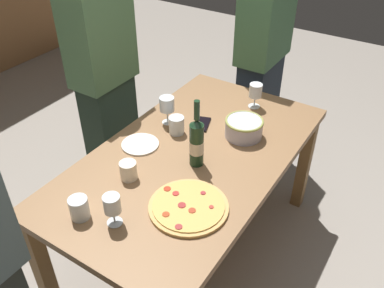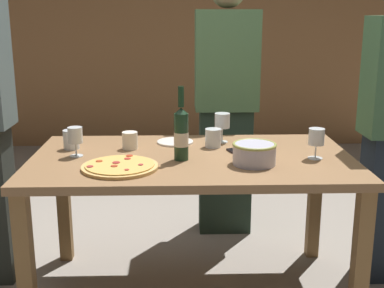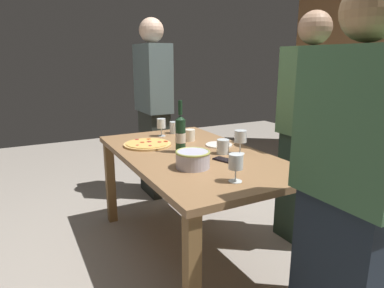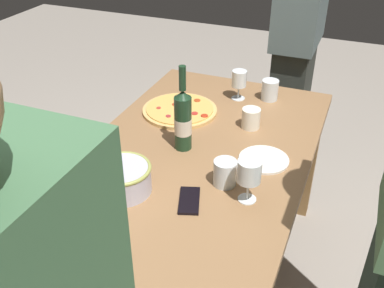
# 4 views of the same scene
# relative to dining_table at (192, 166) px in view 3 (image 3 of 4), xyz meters

# --- Properties ---
(ground_plane) EXTENTS (8.00, 8.00, 0.00)m
(ground_plane) POSITION_rel_dining_table_xyz_m (0.00, 0.00, -0.66)
(ground_plane) COLOR gray
(dining_table) EXTENTS (1.60, 0.90, 0.75)m
(dining_table) POSITION_rel_dining_table_xyz_m (0.00, 0.00, 0.00)
(dining_table) COLOR #916843
(dining_table) RESTS_ON ground
(pizza) EXTENTS (0.35, 0.35, 0.02)m
(pizza) POSITION_rel_dining_table_xyz_m (-0.34, -0.20, 0.10)
(pizza) COLOR #DEAC63
(pizza) RESTS_ON dining_table
(serving_bowl) EXTENTS (0.21, 0.21, 0.10)m
(serving_bowl) POSITION_rel_dining_table_xyz_m (0.29, -0.15, 0.15)
(serving_bowl) COLOR silver
(serving_bowl) RESTS_ON dining_table
(wine_bottle) EXTENTS (0.07, 0.07, 0.36)m
(wine_bottle) POSITION_rel_dining_table_xyz_m (-0.05, -0.06, 0.23)
(wine_bottle) COLOR #1B3921
(wine_bottle) RESTS_ON dining_table
(wine_glass_near_pizza) EXTENTS (0.07, 0.07, 0.15)m
(wine_glass_near_pizza) POSITION_rel_dining_table_xyz_m (-0.58, 0.02, 0.19)
(wine_glass_near_pizza) COLOR white
(wine_glass_near_pizza) RESTS_ON dining_table
(wine_glass_by_bottle) EXTENTS (0.08, 0.08, 0.16)m
(wine_glass_by_bottle) POSITION_rel_dining_table_xyz_m (0.17, 0.28, 0.21)
(wine_glass_by_bottle) COLOR white
(wine_glass_by_bottle) RESTS_ON dining_table
(wine_glass_far_left) EXTENTS (0.08, 0.08, 0.15)m
(wine_glass_far_left) POSITION_rel_dining_table_xyz_m (0.60, -0.06, 0.20)
(wine_glass_far_left) COLOR white
(wine_glass_far_left) RESTS_ON dining_table
(cup_amber) EXTENTS (0.08, 0.08, 0.09)m
(cup_amber) POSITION_rel_dining_table_xyz_m (-0.32, 0.15, 0.14)
(cup_amber) COLOR white
(cup_amber) RESTS_ON dining_table
(cup_ceramic) EXTENTS (0.09, 0.09, 0.10)m
(cup_ceramic) POSITION_rel_dining_table_xyz_m (0.12, 0.18, 0.14)
(cup_ceramic) COLOR white
(cup_ceramic) RESTS_ON dining_table
(cup_spare) EXTENTS (0.08, 0.08, 0.10)m
(cup_spare) POSITION_rel_dining_table_xyz_m (-0.63, 0.16, 0.14)
(cup_spare) COLOR white
(cup_spare) RESTS_ON dining_table
(side_plate) EXTENTS (0.20, 0.20, 0.01)m
(side_plate) POSITION_rel_dining_table_xyz_m (-0.08, 0.27, 0.10)
(side_plate) COLOR white
(side_plate) RESTS_ON dining_table
(cell_phone) EXTENTS (0.16, 0.11, 0.01)m
(cell_phone) POSITION_rel_dining_table_xyz_m (0.26, 0.10, 0.10)
(cell_phone) COLOR black
(cell_phone) RESTS_ON dining_table
(person_host) EXTENTS (0.40, 0.24, 1.70)m
(person_host) POSITION_rel_dining_table_xyz_m (0.25, 0.81, 0.21)
(person_host) COLOR #223327
(person_host) RESTS_ON ground
(person_guest_left) EXTENTS (0.46, 0.24, 1.76)m
(person_guest_left) POSITION_rel_dining_table_xyz_m (-1.17, 0.18, 0.24)
(person_guest_left) COLOR #2C302A
(person_guest_left) RESTS_ON ground
(person_guest_right) EXTENTS (0.45, 0.24, 1.66)m
(person_guest_right) POSITION_rel_dining_table_xyz_m (1.13, 0.14, 0.18)
(person_guest_right) COLOR #202A35
(person_guest_right) RESTS_ON ground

